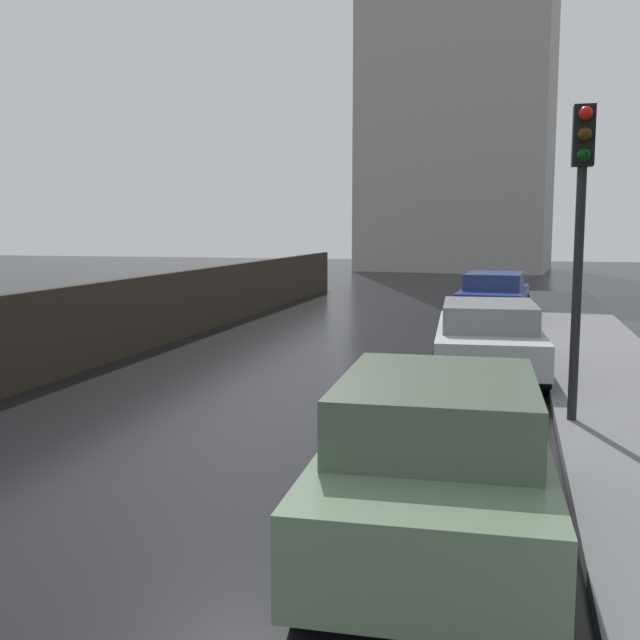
% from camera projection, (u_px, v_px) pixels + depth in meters
% --- Properties ---
extents(car_green_near_kerb, '(1.90, 4.16, 1.49)m').
position_uv_depth(car_green_near_kerb, '(438.00, 459.00, 6.06)').
color(car_green_near_kerb, slate).
rests_on(car_green_near_kerb, ground).
extents(car_blue_mid_road, '(1.99, 4.37, 1.38)m').
position_uv_depth(car_blue_mid_road, '(494.00, 296.00, 20.88)').
color(car_blue_mid_road, navy).
rests_on(car_blue_mid_road, ground).
extents(car_silver_behind_camera, '(2.09, 4.66, 1.33)m').
position_uv_depth(car_silver_behind_camera, '(488.00, 336.00, 13.32)').
color(car_silver_behind_camera, '#B2B5BA').
rests_on(car_silver_behind_camera, ground).
extents(traffic_light, '(0.26, 0.39, 4.01)m').
position_uv_depth(traffic_light, '(581.00, 203.00, 9.41)').
color(traffic_light, black).
rests_on(traffic_light, sidewalk_strip).
extents(distant_tower, '(11.69, 8.72, 29.59)m').
position_uv_depth(distant_tower, '(459.00, 66.00, 44.78)').
color(distant_tower, '#9E9993').
rests_on(distant_tower, ground).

